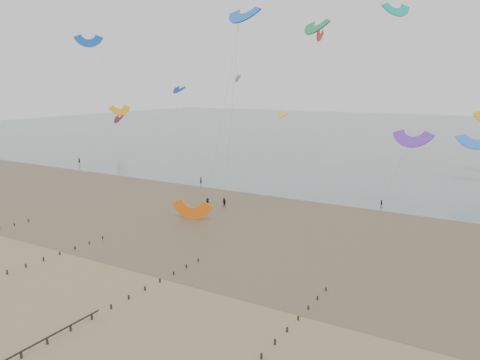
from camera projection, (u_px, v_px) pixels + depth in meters
name	position (u px, v px, depth m)	size (l,w,h in m)	color
ground	(111.00, 288.00, 54.63)	(500.00, 500.00, 0.00)	brown
sea_and_shore	(234.00, 214.00, 85.66)	(500.00, 665.00, 0.03)	#475654
kitesurfer_lead	(201.00, 181.00, 110.76)	(0.61, 0.40, 1.67)	black
kitesurfers	(342.00, 207.00, 86.96)	(125.01, 23.27, 1.86)	black
grounded_kite	(192.00, 219.00, 82.60)	(6.44, 3.37, 4.91)	orange
kites_airborne	(373.00, 90.00, 129.66)	(216.29, 122.82, 38.61)	#0CA18E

